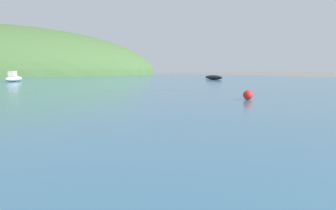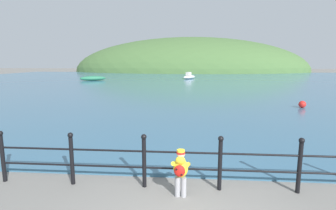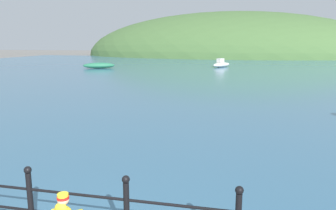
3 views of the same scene
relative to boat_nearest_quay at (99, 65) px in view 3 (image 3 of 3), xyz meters
name	(u,v)px [view 3 (image 3 of 3)]	position (x,y,z in m)	size (l,w,h in m)	color
water	(219,71)	(13.47, 0.19, -0.37)	(80.00, 60.00, 0.10)	#386684
far_hillside	(231,56)	(13.47, 37.15, -0.42)	(62.88, 34.59, 18.34)	#476B38
iron_railing	(77,205)	(13.35, -30.31, 0.22)	(8.33, 0.12, 1.21)	black
boat_nearest_quay	(99,65)	(0.00, 0.00, 0.00)	(3.61, 2.35, 0.64)	#287551
boat_twin_mast	(221,64)	(13.42, 4.83, 0.01)	(2.37, 3.31, 1.03)	silver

